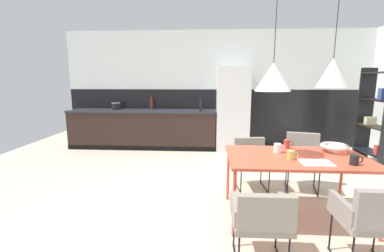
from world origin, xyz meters
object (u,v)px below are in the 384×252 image
(bottle_spice_small, at_px, (151,104))
(refrigerator_column, at_px, (232,109))
(fruit_bowl, at_px, (334,147))
(mug_white_ceramic, at_px, (291,155))
(armchair_facing_counter, at_px, (251,156))
(open_book, at_px, (316,163))
(mug_short_terracotta, at_px, (287,144))
(cooking_pot, at_px, (116,106))
(armchair_near_window, at_px, (303,155))
(armchair_far_side, at_px, (374,215))
(pendant_lamp_over_table_far, at_px, (332,73))
(mug_glass_clear, at_px, (355,160))
(armchair_head_of_table, at_px, (262,216))
(bottle_oil_tall, at_px, (201,105))
(open_shelf_unit, at_px, (377,117))
(pendant_lamp_over_table_near, at_px, (273,77))
(dining_table, at_px, (296,160))
(mug_tall_blue, at_px, (278,148))

(bottle_spice_small, bearing_deg, refrigerator_column, -3.39)
(fruit_bowl, relative_size, mug_white_ceramic, 2.60)
(armchair_facing_counter, xyz_separation_m, open_book, (0.47, -1.14, 0.28))
(mug_short_terracotta, xyz_separation_m, cooking_pot, (-3.16, 2.80, 0.17))
(armchair_facing_counter, distance_m, fruit_bowl, 1.14)
(armchair_near_window, height_order, bottle_spice_small, bottle_spice_small)
(armchair_far_side, bearing_deg, pendant_lamp_over_table_far, 93.72)
(mug_glass_clear, distance_m, pendant_lamp_over_table_far, 0.93)
(armchair_head_of_table, xyz_separation_m, fruit_bowl, (1.04, 1.07, 0.33))
(armchair_facing_counter, xyz_separation_m, bottle_spice_small, (-1.98, 2.29, 0.55))
(armchair_far_side, bearing_deg, armchair_near_window, 89.53)
(armchair_far_side, relative_size, armchair_head_of_table, 1.08)
(armchair_facing_counter, distance_m, cooking_pot, 3.64)
(armchair_facing_counter, xyz_separation_m, bottle_oil_tall, (-0.81, 2.00, 0.55))
(armchair_near_window, distance_m, open_book, 1.18)
(armchair_facing_counter, bearing_deg, pendant_lamp_over_table_far, 121.22)
(open_shelf_unit, height_order, pendant_lamp_over_table_near, pendant_lamp_over_table_near)
(dining_table, relative_size, mug_short_terracotta, 12.98)
(mug_short_terracotta, distance_m, open_shelf_unit, 2.66)
(pendant_lamp_over_table_near, bearing_deg, armchair_near_window, 51.49)
(armchair_head_of_table, bearing_deg, bottle_spice_small, 113.60)
(dining_table, xyz_separation_m, fruit_bowl, (0.50, 0.21, 0.11))
(mug_glass_clear, distance_m, bottle_spice_small, 4.46)
(armchair_facing_counter, distance_m, pendant_lamp_over_table_far, 1.63)
(mug_white_ceramic, distance_m, mug_short_terracotta, 0.48)
(armchair_far_side, height_order, pendant_lamp_over_table_far, pendant_lamp_over_table_far)
(bottle_oil_tall, bearing_deg, mug_white_ceramic, -70.52)
(refrigerator_column, xyz_separation_m, armchair_far_side, (0.81, -3.92, -0.43))
(open_shelf_unit, bearing_deg, pendant_lamp_over_table_far, -41.46)
(open_book, relative_size, mug_short_terracotta, 2.62)
(refrigerator_column, relative_size, armchair_head_of_table, 2.63)
(open_book, height_order, mug_glass_clear, mug_glass_clear)
(mug_tall_blue, height_order, mug_white_ceramic, mug_tall_blue)
(fruit_bowl, distance_m, mug_white_ceramic, 0.70)
(fruit_bowl, relative_size, pendant_lamp_over_table_near, 0.26)
(refrigerator_column, xyz_separation_m, open_shelf_unit, (2.52, -1.07, -0.01))
(mug_short_terracotta, bearing_deg, bottle_oil_tall, 114.51)
(armchair_far_side, relative_size, open_shelf_unit, 0.43)
(mug_tall_blue, bearing_deg, refrigerator_column, 95.34)
(armchair_far_side, relative_size, bottle_spice_small, 2.41)
(fruit_bowl, xyz_separation_m, open_book, (-0.39, -0.47, -0.05))
(bottle_oil_tall, relative_size, pendant_lamp_over_table_far, 0.28)
(dining_table, bearing_deg, armchair_near_window, 66.25)
(cooking_pot, bearing_deg, dining_table, -44.71)
(bottle_spice_small, height_order, pendant_lamp_over_table_near, pendant_lamp_over_table_near)
(armchair_near_window, xyz_separation_m, cooking_pot, (-3.56, 2.27, 0.46))
(armchair_facing_counter, height_order, armchair_head_of_table, armchair_facing_counter)
(armchair_far_side, height_order, cooking_pot, cooking_pot)
(dining_table, xyz_separation_m, bottle_spice_small, (-2.34, 3.18, 0.32))
(fruit_bowl, xyz_separation_m, mug_glass_clear, (-0.02, -0.48, -0.01))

